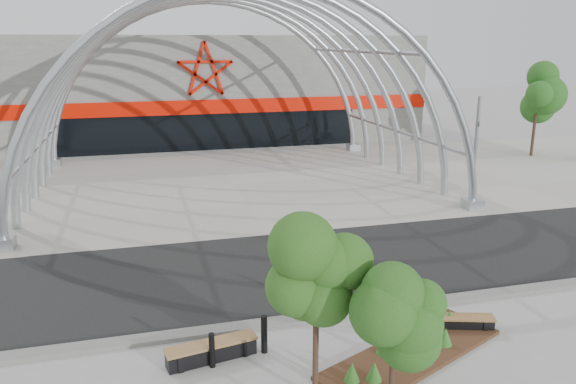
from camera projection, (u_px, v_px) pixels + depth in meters
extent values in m
plane|color=#999A94|center=(324.00, 314.00, 16.19)|extent=(140.00, 140.00, 0.00)
cube|color=black|center=(292.00, 268.00, 19.45)|extent=(140.00, 7.00, 0.02)
cube|color=#AAA599|center=(233.00, 185.00, 30.63)|extent=(60.00, 17.00, 0.04)
cube|color=slate|center=(327.00, 316.00, 15.94)|extent=(60.00, 0.50, 0.12)
cube|color=slate|center=(195.00, 86.00, 46.36)|extent=(34.00, 15.00, 8.00)
cube|color=black|center=(207.00, 132.00, 40.12)|extent=(22.00, 0.25, 2.60)
cube|color=red|center=(206.00, 107.00, 39.65)|extent=(34.00, 0.30, 1.00)
torus|color=#A2A8AD|center=(263.00, 228.00, 23.65)|extent=(20.36, 0.36, 20.36)
torus|color=#A2A8AD|center=(251.00, 211.00, 25.97)|extent=(20.36, 0.36, 20.36)
torus|color=#A2A8AD|center=(241.00, 197.00, 28.30)|extent=(20.36, 0.36, 20.36)
torus|color=#A2A8AD|center=(233.00, 185.00, 30.63)|extent=(20.36, 0.36, 20.36)
torus|color=#A2A8AD|center=(226.00, 175.00, 32.96)|extent=(20.36, 0.36, 20.36)
torus|color=#A2A8AD|center=(219.00, 166.00, 35.29)|extent=(20.36, 0.36, 20.36)
torus|color=#A2A8AD|center=(214.00, 158.00, 37.62)|extent=(20.36, 0.36, 20.36)
cylinder|color=#A2A8AD|center=(397.00, 131.00, 32.40)|extent=(0.20, 15.00, 0.20)
cylinder|color=#A2A8AD|center=(358.00, 51.00, 30.58)|extent=(0.20, 15.00, 0.20)
cylinder|color=#A2A8AD|center=(84.00, 52.00, 27.00)|extent=(0.20, 15.00, 0.20)
cylinder|color=#A2A8AD|center=(37.00, 147.00, 27.51)|extent=(0.20, 15.00, 0.20)
cube|color=#A2A8AD|center=(3.00, 244.00, 21.05)|extent=(0.80, 0.80, 0.50)
cube|color=#A2A8AD|center=(54.00, 163.00, 35.02)|extent=(0.80, 0.80, 0.50)
cube|color=#A2A8AD|center=(472.00, 204.00, 26.11)|extent=(0.80, 0.80, 0.50)
cube|color=#A2A8AD|center=(353.00, 147.00, 40.09)|extent=(0.80, 0.80, 0.50)
cube|color=#3B2318|center=(412.00, 354.00, 14.03)|extent=(5.54, 3.69, 0.10)
cone|color=#347326|center=(374.00, 371.00, 12.80)|extent=(0.37, 0.37, 0.46)
cone|color=#347326|center=(406.00, 337.00, 14.25)|extent=(0.37, 0.37, 0.46)
cone|color=#347326|center=(445.00, 336.00, 14.29)|extent=(0.37, 0.37, 0.46)
cone|color=#347326|center=(384.00, 345.00, 13.88)|extent=(0.37, 0.37, 0.46)
cone|color=#347326|center=(450.00, 318.00, 15.24)|extent=(0.37, 0.37, 0.46)
cone|color=#347326|center=(352.00, 372.00, 12.77)|extent=(0.37, 0.37, 0.46)
cylinder|color=slate|center=(475.00, 154.00, 25.49)|extent=(0.15, 0.15, 5.24)
imported|color=black|center=(477.00, 129.00, 25.19)|extent=(0.37, 0.73, 0.15)
cylinder|color=#301F16|center=(316.00, 355.00, 12.13)|extent=(0.13, 0.13, 2.09)
ellipsoid|color=#254814|center=(317.00, 274.00, 11.64)|extent=(1.79, 1.79, 2.28)
cylinder|color=black|center=(391.00, 379.00, 11.64)|extent=(0.11, 0.11, 1.67)
ellipsoid|color=#1D4614|center=(395.00, 312.00, 11.25)|extent=(1.38, 1.38, 1.82)
cube|color=black|center=(212.00, 353.00, 13.80)|extent=(2.27, 0.82, 0.38)
cube|color=black|center=(178.00, 360.00, 13.44)|extent=(0.22, 0.51, 0.45)
cube|color=black|center=(243.00, 344.00, 14.14)|extent=(0.22, 0.51, 0.45)
cube|color=brown|center=(211.00, 344.00, 13.73)|extent=(2.33, 0.90, 0.07)
cube|color=black|center=(457.00, 324.00, 15.24)|extent=(1.96, 0.93, 0.33)
cube|color=black|center=(430.00, 323.00, 15.26)|extent=(0.24, 0.44, 0.39)
cube|color=black|center=(484.00, 324.00, 15.21)|extent=(0.24, 0.44, 0.39)
cube|color=brown|center=(457.00, 317.00, 15.18)|extent=(2.02, 1.01, 0.06)
cylinder|color=black|center=(212.00, 350.00, 13.44)|extent=(0.14, 0.14, 0.89)
cylinder|color=black|center=(264.00, 334.00, 14.06)|extent=(0.16, 0.16, 1.00)
cylinder|color=black|center=(330.00, 298.00, 16.10)|extent=(0.16, 0.16, 0.97)
cylinder|color=black|center=(384.00, 282.00, 16.94)|extent=(0.18, 0.18, 1.14)
cylinder|color=black|center=(410.00, 306.00, 15.73)|extent=(0.14, 0.14, 0.88)
cylinder|color=black|center=(533.00, 134.00, 37.88)|extent=(0.20, 0.20, 3.03)
ellipsoid|color=#164C14|center=(538.00, 93.00, 37.16)|extent=(2.70, 2.70, 3.30)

